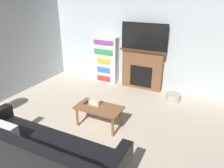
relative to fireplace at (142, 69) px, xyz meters
The scene contains 9 objects.
wall_back 0.83m from the fireplace, 137.97° to the left, with size 6.25×0.06×2.70m.
fireplace is the anchor object (origin of this frame).
tv 0.88m from the fireplace, 90.00° to the right, with size 1.22×0.03×0.68m.
couch 3.67m from the fireplace, 93.93° to the right, with size 2.42×0.90×0.85m.
coffee_table 2.19m from the fireplace, 93.40° to the right, with size 0.90×0.49×0.43m.
tissue_box 2.13m from the fireplace, 96.72° to the right, with size 0.22×0.12×0.10m.
remote_control 2.19m from the fireplace, 101.53° to the right, with size 0.04×0.15×0.02m.
bookshelf 1.12m from the fireplace, behind, with size 0.72×0.29×1.33m.
storage_basket 1.14m from the fireplace, 23.59° to the right, with size 0.36×0.36×0.19m.
Camera 1 is at (1.90, -0.99, 2.49)m, focal length 35.00 mm.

